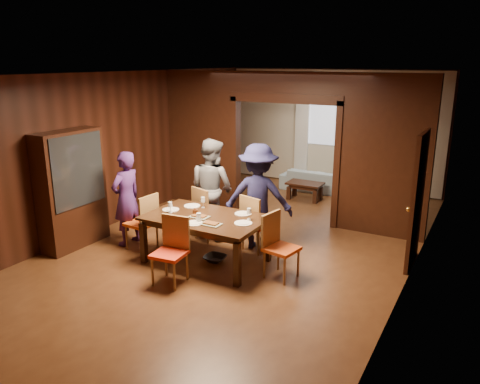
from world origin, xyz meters
The scene contains 32 objects.
floor centered at (0.00, 0.00, 0.00)m, with size 9.00×9.00×0.00m, color #4B2915.
ceiling centered at (0.00, 0.00, 2.90)m, with size 5.50×9.00×0.02m, color silver.
room_walls centered at (0.00, 1.89, 1.51)m, with size 5.52×9.01×2.90m.
person_purple centered at (-1.78, -1.00, 0.82)m, with size 0.60×0.39×1.64m, color #412161.
person_grey centered at (-0.71, 0.04, 0.90)m, with size 0.87×0.68×1.79m, color slate.
person_navy centered at (0.26, -0.03, 0.90)m, with size 1.16×0.67×1.79m, color #19193E.
sofa centered at (-0.06, 3.85, 0.26)m, with size 1.79×0.70×0.52m, color #95B0C3.
serving_bowl centered at (-0.06, -0.91, 0.80)m, with size 0.35×0.35×0.09m, color black.
dining_table centered at (-0.18, -0.99, 0.38)m, with size 1.86×1.15×0.76m, color black.
coffee_table centered at (-0.08, 3.00, 0.20)m, with size 0.80×0.50×0.40m, color black.
chair_left centered at (-1.43, -1.06, 0.48)m, with size 0.44×0.44×0.97m, color #E25315, non-canonical shape.
chair_right centered at (1.10, -0.92, 0.48)m, with size 0.44×0.44×0.97m, color #D54A14, non-canonical shape.
chair_far_l centered at (-0.67, -0.12, 0.48)m, with size 0.44×0.44×0.97m, color red, non-canonical shape.
chair_far_r centered at (0.32, -0.15, 0.48)m, with size 0.44×0.44×0.97m, color red, non-canonical shape.
chair_near centered at (-0.22, -1.87, 0.48)m, with size 0.44×0.44×0.97m, color red, non-canonical shape.
hutch centered at (-2.53, -1.50, 1.00)m, with size 0.40×1.20×2.00m, color black.
door_right centered at (2.70, 0.50, 1.05)m, with size 0.06×0.90×2.10m, color black.
window_far centered at (0.00, 4.44, 1.70)m, with size 1.20×0.03×1.30m, color silver.
curtain_left centered at (-0.75, 4.40, 1.25)m, with size 0.35×0.06×2.40m, color white.
curtain_right centered at (0.75, 4.40, 1.25)m, with size 0.35×0.06×2.40m, color white.
plate_left centered at (-0.85, -0.99, 0.77)m, with size 0.27×0.27×0.01m, color silver.
plate_far_l centered at (-0.66, -0.65, 0.77)m, with size 0.27×0.27×0.01m, color white.
plate_far_r centered at (0.28, -0.60, 0.77)m, with size 0.27×0.27×0.01m, color silver.
plate_right centered at (0.49, -0.99, 0.77)m, with size 0.27×0.27×0.01m, color white.
plate_near centered at (-0.14, -1.34, 0.77)m, with size 0.27×0.27×0.01m, color silver.
platter_a centered at (-0.24, -1.07, 0.78)m, with size 0.30×0.20×0.04m, color gray.
platter_b centered at (0.10, -1.26, 0.78)m, with size 0.30×0.20×0.04m, color gray.
wineglass_left centered at (-0.76, -1.11, 0.85)m, with size 0.08×0.08×0.18m, color silver, non-canonical shape.
wineglass_far centered at (-0.46, -0.62, 0.85)m, with size 0.08×0.08×0.18m, color white, non-canonical shape.
wineglass_right centered at (0.48, -0.78, 0.85)m, with size 0.08×0.08×0.18m, color white, non-canonical shape.
tumbler centered at (-0.12, -1.25, 0.83)m, with size 0.07×0.07×0.14m, color silver.
condiment_jar centered at (-0.35, -1.01, 0.82)m, with size 0.08×0.08×0.11m, color #4D2712, non-canonical shape.
Camera 1 is at (3.64, -6.75, 3.12)m, focal length 35.00 mm.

